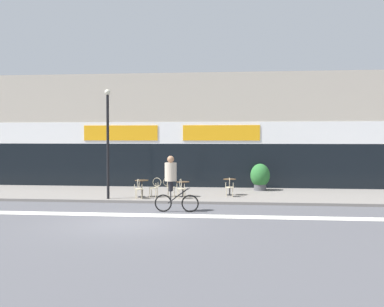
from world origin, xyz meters
TOP-DOWN VIEW (x-y plane):
  - ground_plane at (0.00, 0.00)m, footprint 120.00×120.00m
  - sidewalk_slab at (0.00, 7.25)m, footprint 40.00×5.50m
  - storefront_facade at (0.00, 11.97)m, footprint 40.00×4.06m
  - bike_lane_stripe at (0.00, 1.59)m, footprint 36.00×0.70m
  - bistro_table_0 at (-0.68, 5.67)m, footprint 0.62×0.62m
  - bistro_table_1 at (1.20, 5.93)m, footprint 0.60×0.60m
  - bistro_table_2 at (3.35, 6.73)m, footprint 0.61×0.61m
  - cafe_chair_0_near at (-0.68, 5.04)m, footprint 0.40×0.58m
  - cafe_chair_0_side at (-0.05, 5.66)m, footprint 0.59×0.44m
  - cafe_chair_1_near at (1.20, 5.30)m, footprint 0.43×0.59m
  - cafe_chair_1_side at (0.58, 5.92)m, footprint 0.59×0.44m
  - cafe_chair_2_near at (3.35, 6.11)m, footprint 0.41×0.58m
  - planter_pot at (4.88, 8.84)m, footprint 1.01×1.01m
  - lamp_post at (-2.05, 4.93)m, footprint 0.26×0.26m
  - cyclist_0 at (1.22, 2.42)m, footprint 1.71×0.48m

SIDE VIEW (x-z plane):
  - ground_plane at x=0.00m, z-range 0.00..0.00m
  - bike_lane_stripe at x=0.00m, z-range 0.00..0.01m
  - sidewalk_slab at x=0.00m, z-range 0.00..0.12m
  - bistro_table_1 at x=1.20m, z-range 0.26..0.97m
  - cafe_chair_0_near at x=-0.68m, z-range 0.19..1.09m
  - cafe_chair_0_side at x=-0.05m, z-range 0.19..1.09m
  - cafe_chair_1_near at x=1.20m, z-range 0.19..1.09m
  - cafe_chair_1_side at x=0.58m, z-range 0.19..1.09m
  - cafe_chair_2_near at x=3.35m, z-range 0.19..1.09m
  - bistro_table_2 at x=3.35m, z-range 0.27..1.05m
  - bistro_table_0 at x=-0.68m, z-range 0.28..1.06m
  - planter_pot at x=4.88m, z-range 0.15..1.53m
  - cyclist_0 at x=1.22m, z-range 0.20..2.36m
  - lamp_post at x=-2.05m, z-range 0.52..5.40m
  - storefront_facade at x=0.00m, z-range -0.02..6.41m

